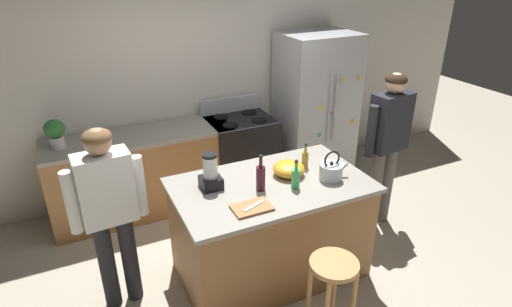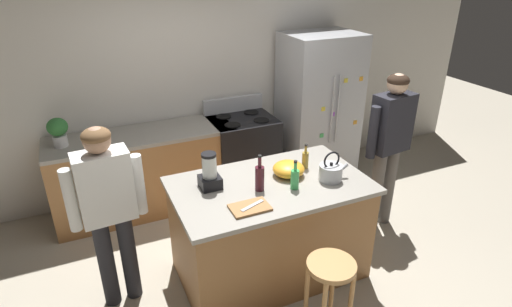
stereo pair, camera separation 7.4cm
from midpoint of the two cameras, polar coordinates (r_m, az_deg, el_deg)
ground_plane at (r=4.10m, az=2.32°, el=-15.50°), size 14.00×14.00×0.00m
back_wall at (r=5.09m, az=-7.33°, el=10.05°), size 8.00×0.10×2.70m
kitchen_island at (r=3.81m, az=2.44°, el=-10.17°), size 1.66×0.99×0.93m
back_counter_run at (r=4.88m, az=-14.30°, el=-2.43°), size 2.00×0.64×0.93m
refrigerator at (r=5.40m, az=8.84°, el=6.14°), size 0.90×0.73×1.85m
stove_range at (r=5.14m, az=-1.42°, el=-0.00°), size 0.76×0.65×1.11m
person_by_island_left at (r=3.42m, az=-18.93°, el=-6.39°), size 0.59×0.25×1.59m
person_by_sink_right at (r=4.42m, az=18.18°, el=1.96°), size 0.60×0.27×1.68m
bar_stool at (r=3.24m, az=10.70°, el=-16.62°), size 0.36×0.36×0.69m
potted_plant at (r=4.59m, az=-24.92°, el=2.87°), size 0.20×0.20×0.30m
blender_appliance at (r=3.45m, az=-5.71°, el=-2.72°), size 0.17×0.17×0.31m
bottle_vinegar at (r=3.80m, az=7.26°, el=-0.81°), size 0.06×0.06×0.24m
bottle_soda at (r=3.45m, az=5.91°, el=-3.40°), size 0.07×0.07×0.26m
bottle_wine at (r=3.41m, az=1.12°, el=-3.28°), size 0.08×0.08×0.32m
mixing_bowl at (r=3.66m, az=5.03°, el=-2.12°), size 0.28×0.28×0.13m
tea_kettle at (r=3.64m, az=10.72°, el=-2.46°), size 0.28×0.20×0.27m
cutting_board at (r=3.22m, az=-0.18°, el=-7.37°), size 0.30×0.20×0.02m
chef_knife at (r=3.22m, az=0.15°, el=-7.09°), size 0.22×0.10×0.01m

